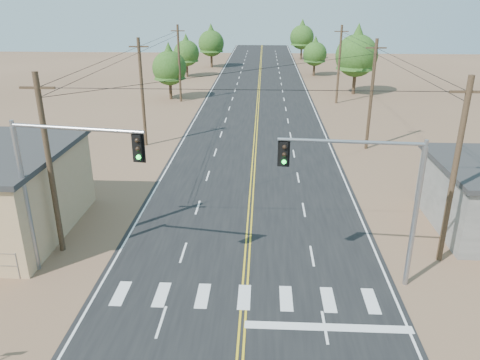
{
  "coord_description": "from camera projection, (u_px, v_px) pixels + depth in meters",
  "views": [
    {
      "loc": [
        0.75,
        -10.72,
        13.47
      ],
      "look_at": [
        -0.53,
        14.44,
        3.5
      ],
      "focal_mm": 35.0,
      "sensor_mm": 36.0,
      "label": 1
    }
  ],
  "objects": [
    {
      "name": "utility_pole_left_far",
      "position": [
        179.0,
        63.0,
        61.85
      ],
      "size": [
        1.8,
        0.3,
        10.0
      ],
      "color": "#4C3826",
      "rests_on": "ground"
    },
    {
      "name": "utility_pole_left_mid",
      "position": [
        142.0,
        92.0,
        43.28
      ],
      "size": [
        1.8,
        0.3,
        10.0
      ],
      "color": "#4C3826",
      "rests_on": "ground"
    },
    {
      "name": "tree_left_near",
      "position": [
        169.0,
        64.0,
        63.46
      ],
      "size": [
        4.63,
        4.63,
        7.72
      ],
      "color": "#3F2D1E",
      "rests_on": "ground"
    },
    {
      "name": "signal_mast_right",
      "position": [
        376.0,
        188.0,
        21.76
      ],
      "size": [
        6.7,
        0.74,
        7.52
      ],
      "rotation": [
        0.0,
        0.0,
        -0.07
      ],
      "color": "gray",
      "rests_on": "ground"
    },
    {
      "name": "tree_right_near",
      "position": [
        357.0,
        51.0,
        66.34
      ],
      "size": [
        5.96,
        5.96,
        9.94
      ],
      "color": "#3F2D1E",
      "rests_on": "ground"
    },
    {
      "name": "utility_pole_right_mid",
      "position": [
        371.0,
        94.0,
        42.29
      ],
      "size": [
        1.8,
        0.3,
        10.0
      ],
      "color": "#4C3826",
      "rests_on": "ground"
    },
    {
      "name": "tree_left_far",
      "position": [
        211.0,
        41.0,
        92.05
      ],
      "size": [
        5.06,
        5.06,
        8.44
      ],
      "color": "#3F2D1E",
      "rests_on": "ground"
    },
    {
      "name": "tree_right_mid",
      "position": [
        315.0,
        51.0,
        82.49
      ],
      "size": [
        4.17,
        4.17,
        6.95
      ],
      "color": "#3F2D1E",
      "rests_on": "ground"
    },
    {
      "name": "utility_pole_right_near",
      "position": [
        454.0,
        172.0,
        23.72
      ],
      "size": [
        1.8,
        0.3,
        10.0
      ],
      "color": "#4C3826",
      "rests_on": "ground"
    },
    {
      "name": "utility_pole_left_near",
      "position": [
        50.0,
        165.0,
        24.71
      ],
      "size": [
        1.8,
        0.3,
        10.0
      ],
      "color": "#4C3826",
      "rests_on": "ground"
    },
    {
      "name": "road",
      "position": [
        254.0,
        153.0,
        42.81
      ],
      "size": [
        15.0,
        200.0,
        0.02
      ],
      "primitive_type": "cube",
      "color": "black",
      "rests_on": "ground"
    },
    {
      "name": "tree_left_mid",
      "position": [
        186.0,
        50.0,
        81.4
      ],
      "size": [
        4.44,
        4.44,
        7.41
      ],
      "color": "#3F2D1E",
      "rests_on": "ground"
    },
    {
      "name": "tree_right_far",
      "position": [
        302.0,
        35.0,
        103.36
      ],
      "size": [
        5.25,
        5.25,
        8.76
      ],
      "color": "#3F2D1E",
      "rests_on": "ground"
    },
    {
      "name": "signal_mast_left",
      "position": [
        57.0,
        175.0,
        22.38
      ],
      "size": [
        6.65,
        1.4,
        8.05
      ],
      "rotation": [
        0.0,
        0.0,
        -0.16
      ],
      "color": "gray",
      "rests_on": "ground"
    },
    {
      "name": "utility_pole_right_far",
      "position": [
        339.0,
        64.0,
        60.86
      ],
      "size": [
        1.8,
        0.3,
        10.0
      ],
      "color": "#4C3826",
      "rests_on": "ground"
    }
  ]
}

